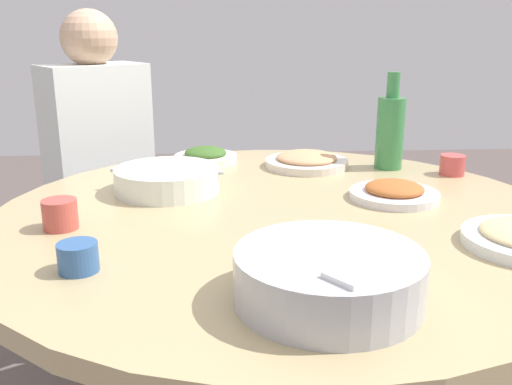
# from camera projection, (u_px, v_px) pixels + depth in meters

# --- Properties ---
(round_dining_table) EXTENTS (1.30, 1.30, 0.75)m
(round_dining_table) POSITION_uv_depth(u_px,v_px,m) (281.00, 247.00, 1.29)
(round_dining_table) COLOR #99999E
(round_dining_table) RESTS_ON ground
(rice_bowl) EXTENTS (0.29, 0.29, 0.09)m
(rice_bowl) POSITION_uv_depth(u_px,v_px,m) (329.00, 276.00, 0.84)
(rice_bowl) COLOR #B2B5BA
(rice_bowl) RESTS_ON round_dining_table
(soup_bowl) EXTENTS (0.26, 0.29, 0.06)m
(soup_bowl) POSITION_uv_depth(u_px,v_px,m) (167.00, 180.00, 1.41)
(soup_bowl) COLOR white
(soup_bowl) RESTS_ON round_dining_table
(dish_stirfry) EXTENTS (0.21, 0.21, 0.04)m
(dish_stirfry) POSITION_uv_depth(u_px,v_px,m) (394.00, 192.00, 1.35)
(dish_stirfry) COLOR silver
(dish_stirfry) RESTS_ON round_dining_table
(dish_shrimp) EXTENTS (0.24, 0.24, 0.05)m
(dish_shrimp) POSITION_uv_depth(u_px,v_px,m) (307.00, 161.00, 1.66)
(dish_shrimp) COLOR silver
(dish_shrimp) RESTS_ON round_dining_table
(dish_greens) EXTENTS (0.19, 0.19, 0.05)m
(dish_greens) POSITION_uv_depth(u_px,v_px,m) (206.00, 156.00, 1.71)
(dish_greens) COLOR white
(dish_greens) RESTS_ON round_dining_table
(green_bottle) EXTENTS (0.08, 0.08, 0.28)m
(green_bottle) POSITION_uv_depth(u_px,v_px,m) (390.00, 130.00, 1.62)
(green_bottle) COLOR #388145
(green_bottle) RESTS_ON round_dining_table
(tea_cup_near) EXTENTS (0.07, 0.07, 0.05)m
(tea_cup_near) POSITION_uv_depth(u_px,v_px,m) (78.00, 257.00, 0.95)
(tea_cup_near) COLOR #315A95
(tea_cup_near) RESTS_ON round_dining_table
(tea_cup_far) EXTENTS (0.07, 0.07, 0.06)m
(tea_cup_far) POSITION_uv_depth(u_px,v_px,m) (60.00, 214.00, 1.15)
(tea_cup_far) COLOR #BD4B41
(tea_cup_far) RESTS_ON round_dining_table
(tea_cup_side) EXTENTS (0.07, 0.07, 0.06)m
(tea_cup_side) POSITION_uv_depth(u_px,v_px,m) (452.00, 165.00, 1.57)
(tea_cup_side) COLOR #CA4B4A
(tea_cup_side) RESTS_ON round_dining_table
(stool_for_diner_left) EXTENTS (0.37, 0.37, 0.45)m
(stool_for_diner_left) POSITION_uv_depth(u_px,v_px,m) (109.00, 281.00, 2.13)
(stool_for_diner_left) COLOR brown
(stool_for_diner_left) RESTS_ON ground
(diner_left) EXTENTS (0.46, 0.46, 0.76)m
(diner_left) POSITION_uv_depth(u_px,v_px,m) (97.00, 140.00, 1.98)
(diner_left) COLOR #2D333D
(diner_left) RESTS_ON stool_for_diner_left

